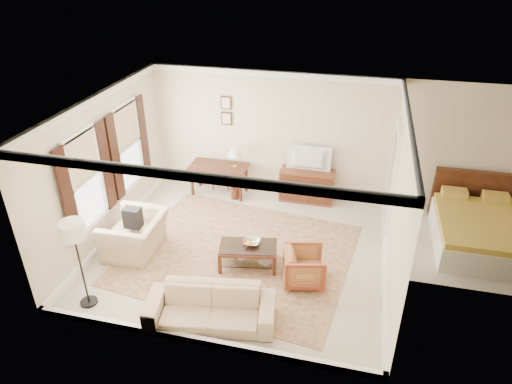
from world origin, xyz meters
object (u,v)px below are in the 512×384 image
at_px(coffee_table, 248,250).
at_px(striped_armchair, 304,265).
at_px(club_armchair, 135,229).
at_px(sofa, 210,303).
at_px(writing_desk, 219,170).
at_px(tv, 309,152).
at_px(sideboard, 307,186).

relative_size(coffee_table, striped_armchair, 1.60).
relative_size(club_armchair, sofa, 0.59).
distance_m(writing_desk, tv, 2.15).
height_order(writing_desk, coffee_table, writing_desk).
relative_size(writing_desk, coffee_table, 1.17).
relative_size(striped_armchair, sofa, 0.36).
distance_m(sideboard, coffee_table, 2.78).
distance_m(sideboard, club_armchair, 4.02).
height_order(tv, coffee_table, tv).
relative_size(sideboard, sofa, 0.61).
distance_m(writing_desk, striped_armchair, 3.66).
distance_m(tv, coffee_table, 2.90).
bearing_deg(coffee_table, sofa, -97.90).
relative_size(writing_desk, striped_armchair, 1.88).
bearing_deg(writing_desk, striped_armchair, -48.42).
xyz_separation_m(coffee_table, club_armchair, (-2.21, -0.08, 0.18)).
xyz_separation_m(sideboard, striped_armchair, (0.37, -2.90, -0.02)).
bearing_deg(striped_armchair, coffee_table, 66.29).
distance_m(coffee_table, sofa, 1.54).
distance_m(writing_desk, sideboard, 2.07).
distance_m(sideboard, tv, 0.85).
bearing_deg(striped_armchair, tv, -5.27).
height_order(coffee_table, sofa, sofa).
xyz_separation_m(sideboard, club_armchair, (-2.90, -2.78, 0.14)).
relative_size(coffee_table, sofa, 0.57).
bearing_deg(club_armchair, sideboard, 132.72).
height_order(sideboard, sofa, sofa).
xyz_separation_m(club_armchair, sofa, (2.00, -1.45, -0.12)).
bearing_deg(club_armchair, writing_desk, 160.92).
bearing_deg(sideboard, sofa, -102.13).
xyz_separation_m(sideboard, tv, (0.00, -0.02, 0.85)).
height_order(coffee_table, club_armchair, club_armchair).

